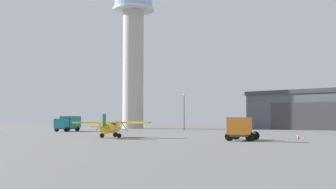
{
  "coord_description": "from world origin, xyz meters",
  "views": [
    {
      "loc": [
        4.1,
        -55.34,
        2.35
      ],
      "look_at": [
        3.94,
        18.49,
        6.82
      ],
      "focal_mm": 45.13,
      "sensor_mm": 36.0,
      "label": 1
    }
  ],
  "objects_px": {
    "truck_box_teal": "(69,123)",
    "control_tower": "(134,43)",
    "light_post_north": "(185,108)",
    "traffic_cone_near_left": "(299,136)",
    "airplane_yellow": "(112,127)",
    "truck_flatbed_orange": "(242,129)"
  },
  "relations": [
    {
      "from": "airplane_yellow",
      "to": "truck_flatbed_orange",
      "type": "xyz_separation_m",
      "value": [
        15.89,
        -7.79,
        -0.16
      ]
    },
    {
      "from": "truck_box_teal",
      "to": "control_tower",
      "type": "bearing_deg",
      "value": 175.97
    },
    {
      "from": "light_post_north",
      "to": "truck_flatbed_orange",
      "type": "bearing_deg",
      "value": -84.44
    },
    {
      "from": "truck_box_teal",
      "to": "truck_flatbed_orange",
      "type": "bearing_deg",
      "value": 52.16
    },
    {
      "from": "truck_box_teal",
      "to": "light_post_north",
      "type": "xyz_separation_m",
      "value": [
        24.35,
        8.47,
        3.25
      ]
    },
    {
      "from": "airplane_yellow",
      "to": "light_post_north",
      "type": "height_order",
      "value": "light_post_north"
    },
    {
      "from": "airplane_yellow",
      "to": "truck_flatbed_orange",
      "type": "relative_size",
      "value": 1.6
    },
    {
      "from": "truck_box_teal",
      "to": "light_post_north",
      "type": "height_order",
      "value": "light_post_north"
    },
    {
      "from": "airplane_yellow",
      "to": "truck_box_teal",
      "type": "xyz_separation_m",
      "value": [
        -13.13,
        31.7,
        0.3
      ]
    },
    {
      "from": "light_post_north",
      "to": "traffic_cone_near_left",
      "type": "xyz_separation_m",
      "value": [
        12.54,
        -43.31,
        -4.65
      ]
    },
    {
      "from": "traffic_cone_near_left",
      "to": "light_post_north",
      "type": "bearing_deg",
      "value": 106.15
    },
    {
      "from": "traffic_cone_near_left",
      "to": "control_tower",
      "type": "bearing_deg",
      "value": 111.8
    },
    {
      "from": "truck_flatbed_orange",
      "to": "light_post_north",
      "type": "distance_m",
      "value": 48.33
    },
    {
      "from": "airplane_yellow",
      "to": "truck_box_teal",
      "type": "distance_m",
      "value": 34.31
    },
    {
      "from": "control_tower",
      "to": "truck_box_teal",
      "type": "distance_m",
      "value": 39.1
    },
    {
      "from": "truck_box_teal",
      "to": "traffic_cone_near_left",
      "type": "xyz_separation_m",
      "value": [
        36.89,
        -34.84,
        -1.4
      ]
    },
    {
      "from": "control_tower",
      "to": "traffic_cone_near_left",
      "type": "distance_m",
      "value": 73.92
    },
    {
      "from": "light_post_north",
      "to": "traffic_cone_near_left",
      "type": "bearing_deg",
      "value": -73.85
    },
    {
      "from": "truck_box_teal",
      "to": "light_post_north",
      "type": "relative_size",
      "value": 0.89
    },
    {
      "from": "truck_flatbed_orange",
      "to": "traffic_cone_near_left",
      "type": "height_order",
      "value": "truck_flatbed_orange"
    },
    {
      "from": "airplane_yellow",
      "to": "light_post_north",
      "type": "relative_size",
      "value": 1.26
    },
    {
      "from": "traffic_cone_near_left",
      "to": "truck_flatbed_orange",
      "type": "bearing_deg",
      "value": -149.42
    }
  ]
}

